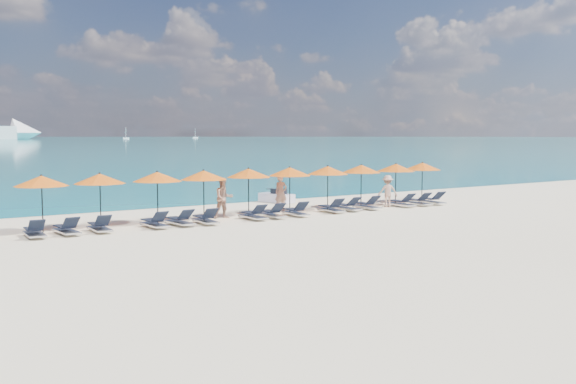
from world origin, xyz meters
TOP-DOWN VIEW (x-y plane):
  - ground at (0.00, 0.00)m, footprint 1400.00×1400.00m
  - sailboat_near at (161.96, 478.08)m, footprint 5.13×1.71m
  - sailboat_far at (254.25, 543.53)m, footprint 5.32×1.77m
  - jetski at (3.17, 8.87)m, footprint 1.31×2.26m
  - beachgoer_a at (1.12, 5.30)m, footprint 0.70×0.49m
  - beachgoer_b at (-2.48, 4.57)m, footprint 0.96×0.63m
  - beachgoer_c at (6.89, 3.83)m, footprint 1.19×0.90m
  - umbrella_0 at (-10.36, 4.80)m, footprint 2.10×2.10m
  - umbrella_1 at (-8.07, 4.81)m, footprint 2.10×2.10m
  - umbrella_2 at (-5.64, 4.66)m, footprint 2.10×2.10m
  - umbrella_3 at (-3.50, 4.54)m, footprint 2.10×2.10m
  - umbrella_4 at (-1.03, 4.80)m, footprint 2.10×2.10m
  - umbrella_5 at (1.21, 4.65)m, footprint 2.10×2.10m
  - umbrella_6 at (3.45, 4.53)m, footprint 2.10×2.10m
  - umbrella_7 at (5.74, 4.63)m, footprint 2.10×2.10m
  - umbrella_8 at (8.15, 4.56)m, footprint 2.10×2.10m
  - umbrella_9 at (10.39, 4.76)m, footprint 2.10×2.10m
  - lounger_0 at (-10.95, 3.59)m, footprint 0.71×1.73m
  - lounger_1 at (-9.77, 3.61)m, footprint 0.71×1.73m
  - lounger_2 at (-8.52, 3.56)m, footprint 0.69×1.72m
  - lounger_3 at (-6.30, 3.41)m, footprint 0.67×1.72m
  - lounger_4 at (-5.17, 3.44)m, footprint 0.75×1.74m
  - lounger_5 at (-4.06, 3.26)m, footprint 0.74×1.74m
  - lounger_6 at (-1.65, 3.34)m, footprint 0.63×1.71m
  - lounger_7 at (-0.64, 3.36)m, footprint 0.67×1.72m
  - lounger_8 at (0.66, 3.32)m, footprint 0.78×1.75m
  - lounger_9 at (2.88, 3.49)m, footprint 0.75×1.74m
  - lounger_10 at (3.97, 3.61)m, footprint 0.70×1.73m
  - lounger_11 at (5.23, 3.58)m, footprint 0.64×1.71m
  - lounger_12 at (7.52, 3.44)m, footprint 0.65×1.71m
  - lounger_13 at (8.66, 3.37)m, footprint 0.68×1.72m
  - lounger_14 at (9.75, 3.36)m, footprint 0.77×1.75m

SIDE VIEW (x-z plane):
  - ground at x=0.00m, z-range 0.00..0.00m
  - lounger_0 at x=-10.95m, z-range -0.09..0.56m
  - lounger_1 at x=-9.77m, z-range -0.09..0.56m
  - lounger_2 at x=-8.52m, z-range -0.09..0.56m
  - lounger_3 at x=-6.30m, z-range -0.09..0.56m
  - lounger_4 at x=-5.17m, z-range -0.09..0.56m
  - lounger_5 at x=-4.06m, z-range -0.09..0.56m
  - lounger_6 at x=-1.65m, z-range -0.09..0.56m
  - lounger_7 at x=-0.64m, z-range -0.09..0.56m
  - lounger_8 at x=0.66m, z-range -0.09..0.56m
  - lounger_9 at x=2.88m, z-range -0.09..0.56m
  - lounger_10 at x=3.97m, z-range -0.09..0.56m
  - lounger_11 at x=5.23m, z-range -0.09..0.56m
  - lounger_12 at x=7.52m, z-range -0.09..0.56m
  - lounger_13 at x=8.66m, z-range -0.09..0.56m
  - lounger_14 at x=9.75m, z-range -0.09..0.56m
  - jetski at x=3.17m, z-range -0.07..0.69m
  - beachgoer_c at x=6.89m, z-range 0.00..1.68m
  - beachgoer_a at x=1.12m, z-range 0.00..1.84m
  - beachgoer_b at x=-2.48m, z-range 0.00..1.86m
  - sailboat_near at x=161.96m, z-range -3.74..5.67m
  - sailboat_far at x=254.25m, z-range -3.87..5.87m
  - umbrella_0 at x=-10.36m, z-range 0.88..3.16m
  - umbrella_1 at x=-8.07m, z-range 0.88..3.16m
  - umbrella_2 at x=-5.64m, z-range 0.88..3.16m
  - umbrella_3 at x=-3.50m, z-range 0.88..3.16m
  - umbrella_4 at x=-1.03m, z-range 0.88..3.16m
  - umbrella_5 at x=1.21m, z-range 0.88..3.16m
  - umbrella_6 at x=3.45m, z-range 0.88..3.16m
  - umbrella_7 at x=5.74m, z-range 0.88..3.16m
  - umbrella_8 at x=8.15m, z-range 0.88..3.16m
  - umbrella_9 at x=10.39m, z-range 0.88..3.16m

